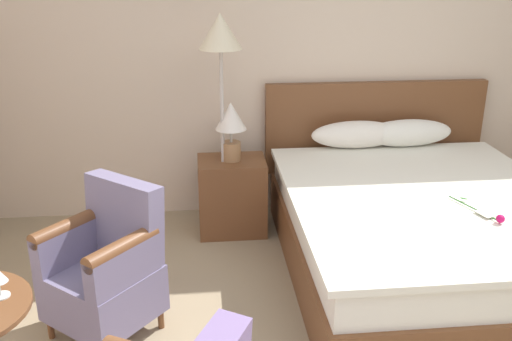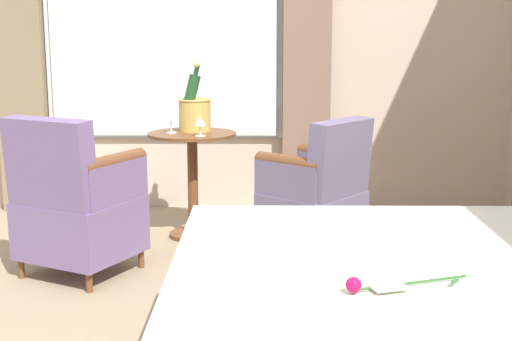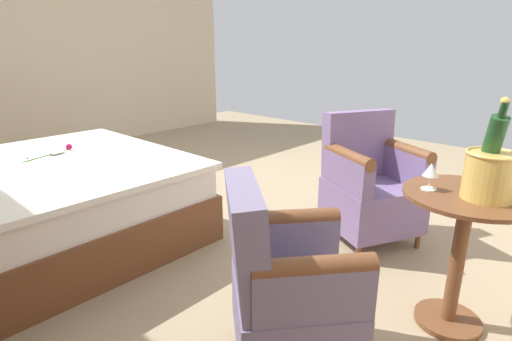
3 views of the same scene
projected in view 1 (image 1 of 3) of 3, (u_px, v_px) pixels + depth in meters
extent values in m
cube|color=beige|center=(347.00, 22.00, 4.44)|extent=(6.12, 0.12, 3.04)
cube|color=brown|center=(418.00, 250.00, 3.80)|extent=(1.71, 2.16, 0.34)
cube|color=white|center=(423.00, 213.00, 3.70)|extent=(1.66, 2.10, 0.22)
cube|color=white|center=(428.00, 198.00, 3.60)|extent=(1.75, 2.03, 0.04)
cube|color=brown|center=(375.00, 126.00, 4.65)|extent=(1.80, 0.08, 0.73)
ellipsoid|color=white|center=(357.00, 134.00, 4.45)|extent=(0.72, 0.23, 0.23)
ellipsoid|color=white|center=(408.00, 133.00, 4.49)|extent=(0.73, 0.26, 0.22)
cylinder|color=#2D6628|center=(473.00, 208.00, 3.38)|extent=(0.14, 0.38, 0.01)
sphere|color=#B20F4C|center=(500.00, 219.00, 3.20)|extent=(0.05, 0.05, 0.05)
ellipsoid|color=#33702D|center=(464.00, 198.00, 3.50)|extent=(0.05, 0.05, 0.01)
cube|color=white|center=(486.00, 213.00, 3.31)|extent=(0.11, 0.13, 0.00)
cube|color=brown|center=(232.00, 196.00, 4.36)|extent=(0.51, 0.38, 0.58)
sphere|color=tan|center=(267.00, 179.00, 4.34)|extent=(0.02, 0.02, 0.02)
cylinder|color=#9D714A|center=(231.00, 151.00, 4.23)|extent=(0.14, 0.14, 0.14)
cylinder|color=#B7B2A8|center=(231.00, 136.00, 4.19)|extent=(0.02, 0.02, 0.10)
cone|color=silver|center=(231.00, 116.00, 4.13)|extent=(0.23, 0.23, 0.20)
cylinder|color=#BEB2AC|center=(225.00, 230.00, 4.43)|extent=(0.28, 0.28, 0.03)
cylinder|color=#BEB2AC|center=(223.00, 144.00, 4.18)|extent=(0.03, 0.03, 1.38)
cone|color=beige|center=(220.00, 31.00, 3.89)|extent=(0.30, 0.30, 0.24)
cylinder|color=white|center=(1.00, 296.00, 2.31)|extent=(0.07, 0.07, 0.01)
cylinder|color=white|center=(0.00, 288.00, 2.30)|extent=(0.01, 0.01, 0.06)
cylinder|color=brown|center=(51.00, 328.00, 3.18)|extent=(0.04, 0.04, 0.12)
cylinder|color=brown|center=(108.00, 294.00, 3.50)|extent=(0.04, 0.04, 0.12)
cylinder|color=brown|center=(161.00, 318.00, 3.27)|extent=(0.04, 0.04, 0.12)
cube|color=slate|center=(103.00, 292.00, 3.15)|extent=(0.72, 0.72, 0.28)
cube|color=slate|center=(124.00, 219.00, 3.18)|extent=(0.48, 0.44, 0.47)
cube|color=slate|center=(70.00, 244.00, 3.16)|extent=(0.36, 0.41, 0.21)
cylinder|color=brown|center=(68.00, 227.00, 3.13)|extent=(0.36, 0.41, 0.09)
cube|color=slate|center=(124.00, 266.00, 2.94)|extent=(0.36, 0.41, 0.21)
cylinder|color=brown|center=(122.00, 248.00, 2.90)|extent=(0.36, 0.41, 0.09)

